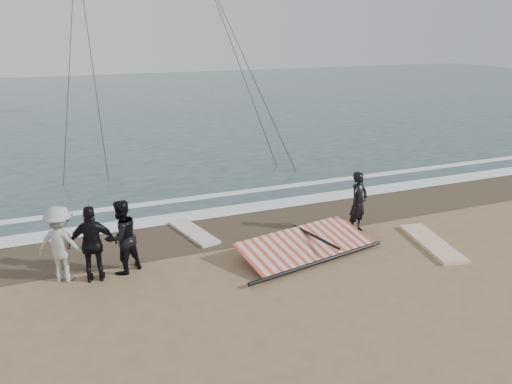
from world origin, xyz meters
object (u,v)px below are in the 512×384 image
man_main (358,202)px  board_white (432,243)px  board_cream (194,232)px  sail_rig (301,246)px

man_main → board_white: 2.36m
board_white → board_cream: size_ratio=1.18×
sail_rig → board_cream: bearing=135.4°
board_white → sail_rig: (-3.67, 0.98, 0.14)m
man_main → board_white: size_ratio=0.71×
board_cream → board_white: bearing=-41.5°
man_main → sail_rig: size_ratio=0.43×
board_white → sail_rig: bearing=177.6°
board_white → sail_rig: 3.80m
board_cream → man_main: bearing=-32.5°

